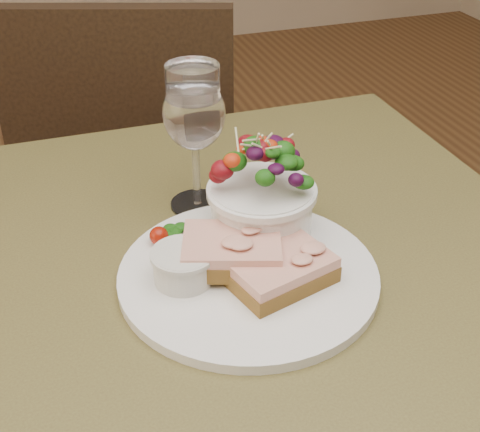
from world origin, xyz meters
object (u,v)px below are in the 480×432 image
object	(u,v)px
cafe_table	(228,336)
chair_far	(146,245)
dinner_plate	(248,275)
sandwich_front	(279,269)
sandwich_back	(232,251)
ramekin	(183,265)
wine_glass	(194,118)
salad_bowl	(262,189)

from	to	relation	value
cafe_table	chair_far	bearing A→B (deg)	88.05
dinner_plate	sandwich_front	bearing A→B (deg)	-45.31
cafe_table	sandwich_front	bearing A→B (deg)	-50.89
sandwich_back	ramekin	xyz separation A→B (m)	(-0.06, -0.00, -0.00)
chair_far	wine_glass	world-z (taller)	wine_glass
cafe_table	sandwich_back	world-z (taller)	sandwich_back
sandwich_back	ramekin	size ratio (longest dim) A/B	1.98
wine_glass	salad_bowl	bearing A→B (deg)	-63.32
chair_far	salad_bowl	world-z (taller)	chair_far
chair_far	sandwich_front	distance (m)	0.91
dinner_plate	ramekin	bearing A→B (deg)	173.23
dinner_plate	wine_glass	world-z (taller)	wine_glass
cafe_table	salad_bowl	world-z (taller)	salad_bowl
ramekin	sandwich_back	bearing A→B (deg)	2.85
salad_bowl	wine_glass	xyz separation A→B (m)	(-0.05, 0.10, 0.05)
cafe_table	salad_bowl	xyz separation A→B (m)	(0.06, 0.04, 0.17)
cafe_table	salad_bowl	bearing A→B (deg)	36.60
dinner_plate	ramekin	distance (m)	0.08
ramekin	dinner_plate	bearing A→B (deg)	-6.77
chair_far	wine_glass	distance (m)	0.82
dinner_plate	salad_bowl	xyz separation A→B (m)	(0.04, 0.07, 0.07)
chair_far	sandwich_back	world-z (taller)	chair_far
dinner_plate	ramekin	size ratio (longest dim) A/B	4.45
sandwich_front	sandwich_back	xyz separation A→B (m)	(-0.04, 0.04, 0.01)
cafe_table	chair_far	xyz separation A→B (m)	(0.02, 0.72, -0.36)
ramekin	cafe_table	bearing A→B (deg)	17.76
dinner_plate	sandwich_front	distance (m)	0.04
dinner_plate	wine_glass	size ratio (longest dim) A/B	1.63
sandwich_back	salad_bowl	size ratio (longest dim) A/B	1.00
salad_bowl	wine_glass	bearing A→B (deg)	116.68
cafe_table	wine_glass	bearing A→B (deg)	87.84
chair_far	dinner_plate	size ratio (longest dim) A/B	3.16
chair_far	salad_bowl	xyz separation A→B (m)	(0.03, -0.68, 0.53)
dinner_plate	sandwich_front	world-z (taller)	sandwich_front
chair_far	sandwich_back	xyz separation A→B (m)	(-0.02, -0.73, 0.49)
sandwich_back	wine_glass	world-z (taller)	wine_glass
wine_glass	sandwich_front	bearing A→B (deg)	-79.33
ramekin	salad_bowl	xyz separation A→B (m)	(0.11, 0.06, 0.04)
salad_bowl	cafe_table	bearing A→B (deg)	-143.40
dinner_plate	salad_bowl	distance (m)	0.10
dinner_plate	salad_bowl	world-z (taller)	salad_bowl
chair_far	sandwich_front	bearing A→B (deg)	109.82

